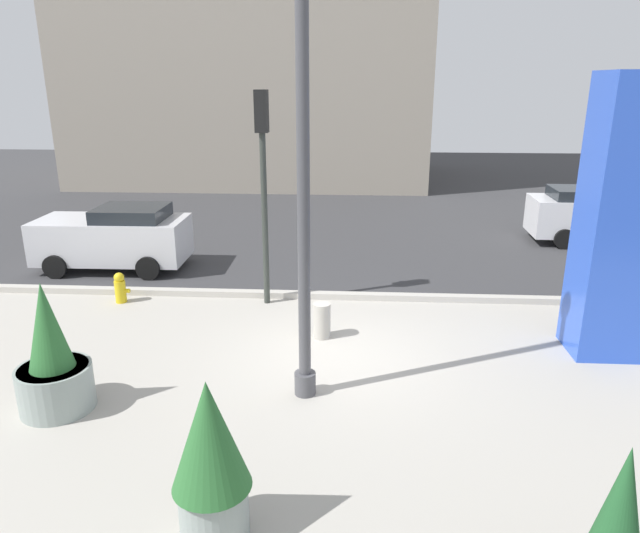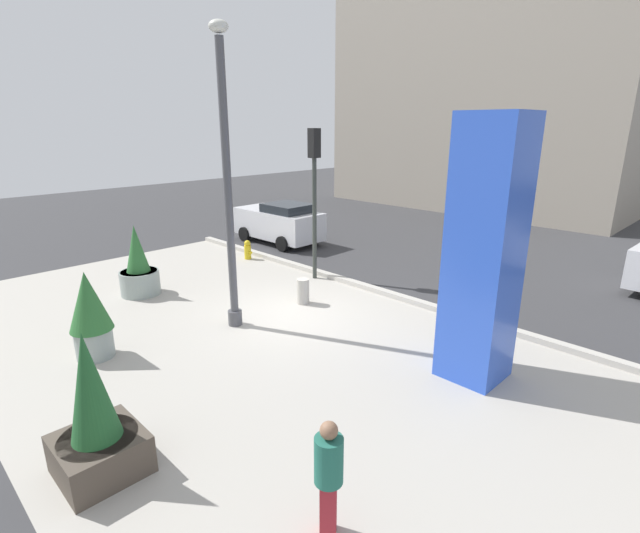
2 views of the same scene
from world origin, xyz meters
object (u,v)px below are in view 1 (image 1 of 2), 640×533
(fire_hydrant, at_px, (120,288))
(car_far_lane, at_px, (115,237))
(potted_plant_by_pillar, at_px, (52,364))
(concrete_bollard, at_px, (322,321))
(art_pillar_blue, at_px, (617,221))
(car_curb_west, at_px, (601,215))
(traffic_light_corner, at_px, (263,166))
(lamp_post, at_px, (303,189))
(potted_plant_mid_plaza, at_px, (211,457))

(fire_hydrant, distance_m, car_far_lane, 2.88)
(potted_plant_by_pillar, bearing_deg, car_far_lane, 105.08)
(concrete_bollard, bearing_deg, art_pillar_blue, -2.83)
(car_curb_west, bearing_deg, art_pillar_blue, -111.18)
(fire_hydrant, relative_size, traffic_light_corner, 0.15)
(concrete_bollard, distance_m, traffic_light_corner, 3.74)
(lamp_post, relative_size, fire_hydrant, 9.58)
(art_pillar_blue, distance_m, car_far_lane, 12.48)
(art_pillar_blue, height_order, potted_plant_mid_plaza, art_pillar_blue)
(potted_plant_by_pillar, xyz_separation_m, fire_hydrant, (-0.82, 4.67, -0.44))
(art_pillar_blue, height_order, fire_hydrant, art_pillar_blue)
(art_pillar_blue, bearing_deg, fire_hydrant, 169.31)
(lamp_post, distance_m, concrete_bollard, 3.88)
(potted_plant_mid_plaza, bearing_deg, concrete_bollard, 80.51)
(car_curb_west, bearing_deg, fire_hydrant, -155.21)
(potted_plant_mid_plaza, height_order, fire_hydrant, potted_plant_mid_plaza)
(lamp_post, xyz_separation_m, traffic_light_corner, (-1.28, 4.16, -0.24))
(concrete_bollard, bearing_deg, fire_hydrant, 161.06)
(lamp_post, height_order, potted_plant_mid_plaza, lamp_post)
(art_pillar_blue, bearing_deg, concrete_bollard, 177.17)
(lamp_post, bearing_deg, fire_hydrant, 140.24)
(art_pillar_blue, height_order, car_curb_west, art_pillar_blue)
(fire_hydrant, xyz_separation_m, concrete_bollard, (4.91, -1.69, 0.01))
(potted_plant_mid_plaza, relative_size, fire_hydrant, 2.68)
(potted_plant_mid_plaza, distance_m, potted_plant_by_pillar, 4.07)
(fire_hydrant, height_order, concrete_bollard, same)
(concrete_bollard, bearing_deg, potted_plant_by_pillar, -143.94)
(potted_plant_mid_plaza, distance_m, fire_hydrant, 8.26)
(traffic_light_corner, height_order, car_curb_west, traffic_light_corner)
(concrete_bollard, height_order, traffic_light_corner, traffic_light_corner)
(potted_plant_mid_plaza, xyz_separation_m, traffic_light_corner, (-0.50, 7.39, 2.22))
(fire_hydrant, bearing_deg, potted_plant_mid_plaza, -60.99)
(potted_plant_by_pillar, height_order, car_curb_west, potted_plant_by_pillar)
(lamp_post, bearing_deg, car_curb_west, 49.37)
(potted_plant_mid_plaza, distance_m, car_curb_west, 16.49)
(art_pillar_blue, height_order, traffic_light_corner, art_pillar_blue)
(potted_plant_mid_plaza, bearing_deg, fire_hydrant, 119.01)
(traffic_light_corner, bearing_deg, fire_hydrant, -176.82)
(traffic_light_corner, relative_size, car_curb_west, 1.06)
(potted_plant_mid_plaza, bearing_deg, car_far_lane, 117.65)
(fire_hydrant, bearing_deg, concrete_bollard, -18.94)
(lamp_post, relative_size, potted_plant_mid_plaza, 3.58)
(potted_plant_by_pillar, distance_m, car_far_lane, 7.52)
(lamp_post, height_order, fire_hydrant, lamp_post)
(traffic_light_corner, bearing_deg, art_pillar_blue, -17.39)
(lamp_post, distance_m, car_curb_west, 13.71)
(traffic_light_corner, bearing_deg, potted_plant_mid_plaza, -86.13)
(potted_plant_mid_plaza, bearing_deg, traffic_light_corner, 93.87)
(lamp_post, height_order, car_curb_west, lamp_post)
(lamp_post, bearing_deg, traffic_light_corner, 107.04)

